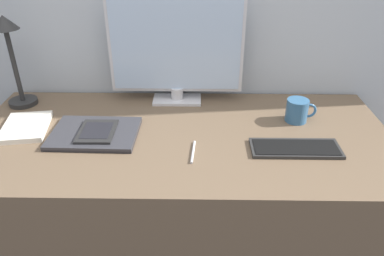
{
  "coord_description": "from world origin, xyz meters",
  "views": [
    {
      "loc": [
        0.06,
        -1.04,
        1.46
      ],
      "look_at": [
        0.04,
        0.11,
        0.8
      ],
      "focal_mm": 35.0,
      "sensor_mm": 36.0,
      "label": 1
    }
  ],
  "objects_px": {
    "monitor": "(176,50)",
    "coffee_mug": "(297,110)",
    "notebook": "(26,127)",
    "pen": "(193,152)",
    "keyboard": "(295,148)",
    "ereader": "(97,131)",
    "laptop": "(95,133)",
    "desk_lamp": "(11,50)"
  },
  "relations": [
    {
      "from": "monitor",
      "to": "coffee_mug",
      "type": "xyz_separation_m",
      "value": [
        0.49,
        -0.18,
        -0.19
      ]
    },
    {
      "from": "notebook",
      "to": "coffee_mug",
      "type": "height_order",
      "value": "coffee_mug"
    },
    {
      "from": "monitor",
      "to": "pen",
      "type": "relative_size",
      "value": 4.18
    },
    {
      "from": "coffee_mug",
      "to": "pen",
      "type": "height_order",
      "value": "coffee_mug"
    },
    {
      "from": "keyboard",
      "to": "ereader",
      "type": "relative_size",
      "value": 1.85
    },
    {
      "from": "keyboard",
      "to": "ereader",
      "type": "distance_m",
      "value": 0.72
    },
    {
      "from": "laptop",
      "to": "desk_lamp",
      "type": "bearing_deg",
      "value": 145.19
    },
    {
      "from": "keyboard",
      "to": "pen",
      "type": "xyz_separation_m",
      "value": [
        -0.36,
        -0.03,
        -0.0
      ]
    },
    {
      "from": "keyboard",
      "to": "coffee_mug",
      "type": "xyz_separation_m",
      "value": [
        0.05,
        0.22,
        0.04
      ]
    },
    {
      "from": "laptop",
      "to": "coffee_mug",
      "type": "bearing_deg",
      "value": 9.3
    },
    {
      "from": "keyboard",
      "to": "notebook",
      "type": "height_order",
      "value": "notebook"
    },
    {
      "from": "ereader",
      "to": "desk_lamp",
      "type": "xyz_separation_m",
      "value": [
        -0.39,
        0.27,
        0.22
      ]
    },
    {
      "from": "laptop",
      "to": "pen",
      "type": "bearing_deg",
      "value": -17.04
    },
    {
      "from": "monitor",
      "to": "pen",
      "type": "height_order",
      "value": "monitor"
    },
    {
      "from": "coffee_mug",
      "to": "pen",
      "type": "relative_size",
      "value": 0.9
    },
    {
      "from": "laptop",
      "to": "desk_lamp",
      "type": "relative_size",
      "value": 0.85
    },
    {
      "from": "monitor",
      "to": "desk_lamp",
      "type": "relative_size",
      "value": 1.47
    },
    {
      "from": "pen",
      "to": "monitor",
      "type": "bearing_deg",
      "value": 100.36
    },
    {
      "from": "monitor",
      "to": "laptop",
      "type": "height_order",
      "value": "monitor"
    },
    {
      "from": "monitor",
      "to": "desk_lamp",
      "type": "distance_m",
      "value": 0.67
    },
    {
      "from": "laptop",
      "to": "notebook",
      "type": "height_order",
      "value": "notebook"
    },
    {
      "from": "monitor",
      "to": "coffee_mug",
      "type": "height_order",
      "value": "monitor"
    },
    {
      "from": "laptop",
      "to": "coffee_mug",
      "type": "distance_m",
      "value": 0.79
    },
    {
      "from": "keyboard",
      "to": "notebook",
      "type": "bearing_deg",
      "value": 172.71
    },
    {
      "from": "monitor",
      "to": "ereader",
      "type": "xyz_separation_m",
      "value": [
        -0.28,
        -0.31,
        -0.21
      ]
    },
    {
      "from": "laptop",
      "to": "monitor",
      "type": "bearing_deg",
      "value": 46.22
    },
    {
      "from": "monitor",
      "to": "laptop",
      "type": "distance_m",
      "value": 0.48
    },
    {
      "from": "pen",
      "to": "coffee_mug",
      "type": "bearing_deg",
      "value": 30.39
    },
    {
      "from": "coffee_mug",
      "to": "pen",
      "type": "bearing_deg",
      "value": -149.61
    },
    {
      "from": "monitor",
      "to": "pen",
      "type": "bearing_deg",
      "value": -79.64
    },
    {
      "from": "laptop",
      "to": "notebook",
      "type": "distance_m",
      "value": 0.28
    },
    {
      "from": "keyboard",
      "to": "coffee_mug",
      "type": "distance_m",
      "value": 0.22
    },
    {
      "from": "ereader",
      "to": "notebook",
      "type": "distance_m",
      "value": 0.29
    },
    {
      "from": "notebook",
      "to": "laptop",
      "type": "bearing_deg",
      "value": -8.37
    },
    {
      "from": "keyboard",
      "to": "pen",
      "type": "distance_m",
      "value": 0.36
    },
    {
      "from": "monitor",
      "to": "keyboard",
      "type": "bearing_deg",
      "value": -42.04
    },
    {
      "from": "ereader",
      "to": "pen",
      "type": "distance_m",
      "value": 0.37
    },
    {
      "from": "notebook",
      "to": "coffee_mug",
      "type": "xyz_separation_m",
      "value": [
        1.06,
        0.09,
        0.04
      ]
    },
    {
      "from": "laptop",
      "to": "notebook",
      "type": "bearing_deg",
      "value": 171.63
    },
    {
      "from": "keyboard",
      "to": "ereader",
      "type": "xyz_separation_m",
      "value": [
        -0.72,
        0.08,
        0.02
      ]
    },
    {
      "from": "ereader",
      "to": "notebook",
      "type": "relative_size",
      "value": 0.7
    },
    {
      "from": "monitor",
      "to": "ereader",
      "type": "relative_size",
      "value": 3.32
    }
  ]
}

